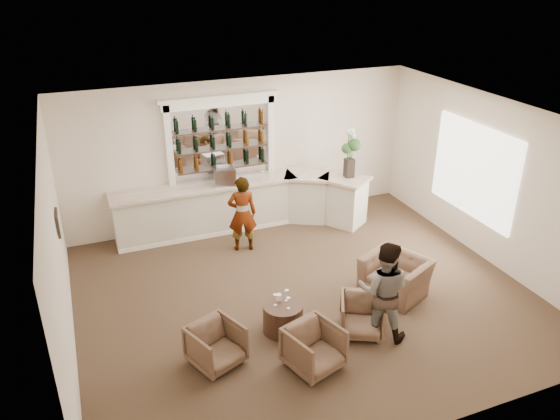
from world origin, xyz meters
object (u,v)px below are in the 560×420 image
Objects in this scene: cocktail_table at (283,317)px; armchair_far at (395,276)px; bar_counter at (244,205)px; sommelier at (242,214)px; guest at (384,291)px; espresso_machine at (225,176)px; armchair_right at (362,316)px; flower_vase at (350,150)px; armchair_left at (216,345)px; armchair_center at (314,348)px.

armchair_far is (2.32, 0.26, 0.11)m from cocktail_table.
bar_counter is 3.48× the size of sommelier.
sommelier is 3.37m from armchair_far.
cocktail_table is 1.71m from guest.
armchair_far is 2.46× the size of espresso_machine.
sommelier reaches higher than armchair_right.
cocktail_table is 0.92× the size of armchair_right.
bar_counter is 2.67m from flower_vase.
cocktail_table is 1.30m from armchair_right.
guest reaches higher than sommelier.
armchair_far is at bearing -63.98° from bar_counter.
armchair_center is (1.34, -0.62, 0.01)m from armchair_left.
armchair_far is at bearing 140.57° from sommelier.
flower_vase is (1.46, 3.92, 0.93)m from guest.
cocktail_table is at bearing -131.99° from flower_vase.
sommelier reaches higher than armchair_center.
armchair_far is (1.15, 0.80, 0.03)m from armchair_right.
espresso_machine is (0.08, 4.81, 0.99)m from armchair_center.
sommelier is 2.83m from flower_vase.
espresso_machine is (0.17, 3.80, 1.09)m from cocktail_table.
guest is at bearing -68.17° from armchair_far.
cocktail_table is (-0.59, -3.82, -0.32)m from bar_counter.
sommelier is 0.96× the size of guest.
armchair_center is 5.26m from flower_vase.
armchair_right is at bearing -24.56° from cocktail_table.
armchair_left reaches higher than cocktail_table.
espresso_machine is (-0.08, 0.92, 0.51)m from sommelier.
flower_vase is at bearing 38.42° from armchair_center.
cocktail_table is 0.61× the size of armchair_far.
guest is 4.71m from espresso_machine.
sommelier is at bearing 69.66° from armchair_center.
armchair_center is 1.06× the size of armchair_right.
armchair_far is (3.57, 0.65, 0.02)m from armchair_left.
guest reaches higher than armchair_right.
armchair_center is at bearing -47.30° from armchair_left.
espresso_machine is (-1.01, 4.34, 1.01)m from armchair_right.
bar_counter is 8.55× the size of cocktail_table.
cocktail_table is at bearing -81.56° from espresso_machine.
armchair_right is at bearing -114.56° from flower_vase.
sommelier is 2.23× the size of armchair_left.
bar_counter is 3.97m from armchair_far.
espresso_machine is at bearing 129.80° from armchair_right.
bar_counter is at bearing 124.46° from armchair_right.
flower_vase reaches higher than sommelier.
armchair_left is (-1.50, -3.26, -0.49)m from sommelier.
bar_counter reaches higher than armchair_far.
cocktail_table is at bearing -177.83° from armchair_right.
armchair_right is (1.18, -0.54, 0.08)m from cocktail_table.
espresso_machine reaches higher than armchair_left.
armchair_right is at bearing -25.98° from armchair_left.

